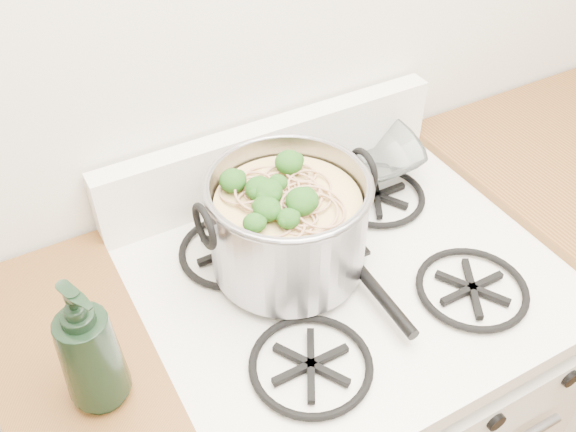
{
  "coord_description": "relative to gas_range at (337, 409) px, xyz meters",
  "views": [
    {
      "loc": [
        -0.5,
        0.6,
        1.78
      ],
      "look_at": [
        -0.09,
        1.33,
        1.04
      ],
      "focal_mm": 40.0,
      "sensor_mm": 36.0,
      "label": 1
    }
  ],
  "objects": [
    {
      "name": "gas_range",
      "position": [
        0.0,
        0.0,
        0.0
      ],
      "size": [
        0.76,
        0.66,
        0.92
      ],
      "color": "white",
      "rests_on": "ground"
    },
    {
      "name": "spatula",
      "position": [
        0.01,
        0.06,
        0.5
      ],
      "size": [
        0.3,
        0.32,
        0.02
      ],
      "primitive_type": null,
      "rotation": [
        0.0,
        0.0,
        -0.03
      ],
      "color": "black",
      "rests_on": "gas_range"
    },
    {
      "name": "bottle",
      "position": [
        -0.48,
        -0.04,
        0.6
      ],
      "size": [
        0.12,
        0.12,
        0.24
      ],
      "primitive_type": "imported",
      "rotation": [
        0.0,
        0.0,
        0.36
      ],
      "color": "black",
      "rests_on": "counter_left"
    },
    {
      "name": "stock_pot",
      "position": [
        -0.09,
        0.07,
        0.58
      ],
      "size": [
        0.32,
        0.29,
        0.2
      ],
      "color": "gray",
      "rests_on": "gas_range"
    },
    {
      "name": "glass_bowl",
      "position": [
        0.18,
        0.25,
        0.5
      ],
      "size": [
        0.12,
        0.12,
        0.03
      ],
      "primitive_type": "imported",
      "rotation": [
        0.0,
        0.0,
        -0.12
      ],
      "color": "white",
      "rests_on": "gas_range"
    }
  ]
}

